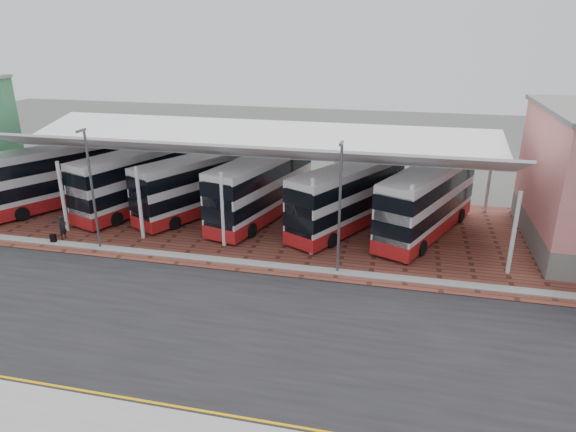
% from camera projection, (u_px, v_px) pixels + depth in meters
% --- Properties ---
extents(ground, '(140.00, 140.00, 0.00)m').
position_uv_depth(ground, '(280.00, 324.00, 25.68)').
color(ground, '#41443F').
extents(road, '(120.00, 14.00, 0.02)m').
position_uv_depth(road, '(275.00, 335.00, 24.76)').
color(road, black).
rests_on(road, ground).
extents(forecourt, '(72.00, 16.00, 0.06)m').
position_uv_depth(forecourt, '(350.00, 231.00, 37.11)').
color(forecourt, brown).
rests_on(forecourt, ground).
extents(north_kerb, '(120.00, 0.80, 0.14)m').
position_uv_depth(north_kerb, '(305.00, 269.00, 31.31)').
color(north_kerb, gray).
rests_on(north_kerb, ground).
extents(yellow_line_near, '(120.00, 0.12, 0.01)m').
position_uv_depth(yellow_line_near, '(235.00, 422.00, 19.28)').
color(yellow_line_near, '#D59600').
rests_on(yellow_line_near, road).
extents(yellow_line_far, '(120.00, 0.12, 0.01)m').
position_uv_depth(yellow_line_far, '(238.00, 417.00, 19.56)').
color(yellow_line_far, '#D59600').
rests_on(yellow_line_far, road).
extents(canopy, '(37.00, 11.63, 7.07)m').
position_uv_depth(canopy, '(246.00, 145.00, 37.64)').
color(canopy, silver).
rests_on(canopy, ground).
extents(lamp_west, '(0.16, 0.90, 8.07)m').
position_uv_depth(lamp_west, '(91.00, 186.00, 32.85)').
color(lamp_west, '#4D4F53').
rests_on(lamp_west, ground).
extents(lamp_east, '(0.16, 0.90, 8.07)m').
position_uv_depth(lamp_east, '(340.00, 205.00, 29.46)').
color(lamp_east, '#4D4F53').
rests_on(lamp_east, ground).
extents(bus_0, '(8.14, 11.73, 4.90)m').
position_uv_depth(bus_0, '(58.00, 176.00, 41.71)').
color(bus_0, silver).
rests_on(bus_0, forecourt).
extents(bus_1, '(6.50, 11.88, 4.81)m').
position_uv_depth(bus_1, '(140.00, 180.00, 40.83)').
color(bus_1, silver).
rests_on(bus_1, forecourt).
extents(bus_2, '(7.27, 11.00, 4.55)m').
position_uv_depth(bus_2, '(199.00, 186.00, 39.88)').
color(bus_2, silver).
rests_on(bus_2, forecourt).
extents(bus_3, '(5.60, 11.96, 4.81)m').
position_uv_depth(bus_3, '(262.00, 188.00, 38.82)').
color(bus_3, silver).
rests_on(bus_3, forecourt).
extents(bus_4, '(7.60, 11.18, 4.65)m').
position_uv_depth(bus_4, '(348.00, 198.00, 36.91)').
color(bus_4, silver).
rests_on(bus_4, forecourt).
extents(bus_5, '(7.04, 11.79, 4.81)m').
position_uv_depth(bus_5, '(427.00, 202.00, 35.85)').
color(bus_5, silver).
rests_on(bus_5, forecourt).
extents(pedestrian, '(0.54, 0.69, 1.68)m').
position_uv_depth(pedestrian, '(63.00, 228.00, 35.47)').
color(pedestrian, black).
rests_on(pedestrian, forecourt).
extents(suitcase, '(0.36, 0.26, 0.62)m').
position_uv_depth(suitcase, '(53.00, 239.00, 35.00)').
color(suitcase, black).
rests_on(suitcase, forecourt).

